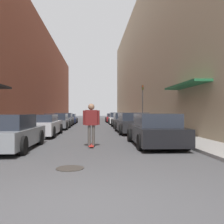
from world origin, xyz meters
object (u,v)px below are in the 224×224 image
parked_car_left_3 (64,120)px  parked_car_left_0 (8,133)px  parked_car_right_0 (155,130)px  parked_car_left_1 (42,125)px  parked_car_right_1 (132,123)px  parked_car_left_4 (69,119)px  parked_car_right_2 (123,121)px  manhole_cover (70,168)px  parked_car_left_2 (57,122)px  skateboarder (91,120)px  parked_car_right_4 (113,118)px  parked_car_right_3 (117,119)px  traffic_light (143,101)px

parked_car_left_3 → parked_car_left_0: bearing=-90.6°
parked_car_right_0 → parked_car_left_1: bearing=140.6°
parked_car_left_3 → parked_car_right_1: 10.75m
parked_car_left_4 → parked_car_right_0: (5.69, -20.40, 0.07)m
parked_car_right_0 → parked_car_right_2: 11.87m
parked_car_left_3 → manhole_cover: (2.46, -19.34, -0.62)m
parked_car_left_2 → parked_car_left_3: bearing=90.0°
parked_car_left_2 → parked_car_left_3: parked_car_left_3 is taller
parked_car_left_0 → parked_car_left_2: parked_car_left_0 is taller
parked_car_left_1 → parked_car_left_3: (0.05, 10.62, 0.01)m
parked_car_left_0 → skateboarder: bearing=9.1°
parked_car_left_3 → parked_car_left_2: bearing=-90.0°
parked_car_right_2 → parked_car_right_4: bearing=90.0°
parked_car_left_2 → skateboarder: 11.07m
parked_car_left_2 → parked_car_right_3: 9.47m
parked_car_left_1 → parked_car_right_2: (5.70, 7.18, 0.01)m
parked_car_left_3 → parked_car_right_3: 6.27m
parked_car_right_1 → traffic_light: bearing=73.8°
parked_car_right_0 → parked_car_left_4: bearing=105.6°
parked_car_left_2 → parked_car_right_0: size_ratio=0.91×
skateboarder → parked_car_right_1: bearing=67.4°
parked_car_right_0 → parked_car_right_4: (-0.01, 23.14, -0.06)m
parked_car_left_0 → parked_car_left_1: 5.42m
parked_car_right_2 → traffic_light: bearing=40.3°
parked_car_left_4 → parked_car_right_3: 6.17m
parked_car_left_2 → parked_car_right_1: 7.06m
parked_car_right_0 → parked_car_right_1: 6.13m
parked_car_left_0 → parked_car_right_2: size_ratio=0.90×
parked_car_right_3 → parked_car_right_2: bearing=-89.9°
parked_car_right_2 → traffic_light: (2.15, 1.82, 1.86)m
parked_car_left_1 → parked_car_right_4: size_ratio=1.13×
parked_car_right_4 → skateboarder: bearing=-96.6°
parked_car_right_2 → parked_car_right_3: 6.16m
parked_car_right_4 → parked_car_left_3: bearing=-125.8°
parked_car_left_1 → parked_car_right_1: parked_car_right_1 is taller
parked_car_right_1 → parked_car_right_4: parked_car_right_1 is taller
traffic_light → parked_car_right_3: bearing=116.4°
parked_car_right_2 → parked_car_right_4: (-0.01, 11.27, -0.05)m
parked_car_right_2 → parked_car_left_4: bearing=123.7°
parked_car_right_2 → parked_car_right_4: 11.27m
parked_car_left_2 → traffic_light: 8.66m
parked_car_left_0 → manhole_cover: parked_car_left_0 is taller
parked_car_left_3 → parked_car_right_2: parked_car_right_2 is taller
parked_car_left_1 → parked_car_right_0: 7.38m
parked_car_left_1 → parked_car_left_2: 5.74m
manhole_cover → traffic_light: traffic_light is taller
parked_car_left_2 → parked_car_left_4: parked_car_left_2 is taller
parked_car_right_2 → parked_car_left_1: bearing=-128.5°
parked_car_right_1 → parked_car_right_2: (0.04, 5.74, -0.03)m
parked_car_right_0 → parked_car_right_3: 18.03m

